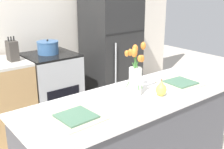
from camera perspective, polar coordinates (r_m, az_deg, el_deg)
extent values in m
cube|color=silver|center=(3.75, -17.19, 11.37)|extent=(5.20, 0.08, 2.70)
cube|color=#4C4C51|center=(2.39, 3.85, -14.92)|extent=(1.76, 0.62, 0.86)
cube|color=silver|center=(2.18, 4.10, -5.01)|extent=(1.80, 0.66, 0.03)
cube|color=#B2B5B7|center=(3.64, -12.08, -3.11)|extent=(0.60, 0.60, 0.89)
cube|color=black|center=(3.51, -12.56, 3.91)|extent=(0.60, 0.60, 0.02)
cube|color=black|center=(3.40, -9.72, -5.10)|extent=(0.42, 0.01, 0.29)
cube|color=black|center=(4.00, -0.24, 6.04)|extent=(0.68, 0.64, 1.81)
cube|color=black|center=(3.71, 2.87, 8.52)|extent=(0.67, 0.01, 0.01)
cylinder|color=#B2B5B7|center=(3.70, 0.77, 0.45)|extent=(0.02, 0.02, 0.79)
cylinder|color=silver|center=(2.17, 4.74, -1.49)|extent=(0.10, 0.10, 0.23)
cylinder|color=#4C9342|center=(2.16, 5.06, -0.04)|extent=(0.10, 0.01, 0.21)
ellipsoid|color=orange|center=(2.16, 6.07, 3.24)|extent=(0.04, 0.04, 0.06)
cylinder|color=#4C9342|center=(2.17, 4.73, 0.88)|extent=(0.05, 0.07, 0.28)
ellipsoid|color=orange|center=(2.16, 4.73, 5.22)|extent=(0.04, 0.04, 0.07)
cylinder|color=#4C9342|center=(2.16, 4.24, 0.56)|extent=(0.02, 0.06, 0.26)
ellipsoid|color=orange|center=(2.14, 3.74, 4.50)|extent=(0.04, 0.04, 0.06)
cylinder|color=#4C9342|center=(2.14, 4.38, 0.58)|extent=(0.10, 0.07, 0.26)
ellipsoid|color=orange|center=(2.10, 3.01, 4.30)|extent=(0.03, 0.03, 0.05)
cylinder|color=#4C9342|center=(2.12, 4.59, 0.36)|extent=(0.04, 0.02, 0.27)
ellipsoid|color=orange|center=(2.07, 4.55, 4.45)|extent=(0.05, 0.05, 0.07)
cylinder|color=#4C9342|center=(2.14, 5.02, 0.06)|extent=(0.03, 0.09, 0.23)
ellipsoid|color=orange|center=(2.06, 5.67, 3.26)|extent=(0.03, 0.03, 0.05)
cylinder|color=#4C9342|center=(2.14, 5.19, 1.19)|extent=(0.06, 0.06, 0.32)
ellipsoid|color=orange|center=(2.10, 6.38, 5.82)|extent=(0.04, 0.04, 0.06)
ellipsoid|color=#E5CC4C|center=(2.21, 9.96, -3.08)|extent=(0.08, 0.08, 0.10)
cone|color=#E5CC4C|center=(2.20, 10.03, -1.74)|extent=(0.05, 0.05, 0.04)
cylinder|color=brown|center=(2.19, 10.07, -1.12)|extent=(0.01, 0.01, 0.02)
cube|color=beige|center=(1.85, -7.27, -8.71)|extent=(0.33, 0.33, 0.01)
cube|color=#477056|center=(1.85, -7.28, -8.37)|extent=(0.23, 0.23, 0.01)
cube|color=beige|center=(2.52, 13.77, -1.79)|extent=(0.33, 0.33, 0.01)
cube|color=#477056|center=(2.51, 13.79, -1.53)|extent=(0.23, 0.23, 0.01)
cylinder|color=#386093|center=(3.50, -12.88, 5.26)|extent=(0.25, 0.25, 0.14)
cylinder|color=#386093|center=(3.49, -12.97, 6.49)|extent=(0.26, 0.26, 0.01)
sphere|color=black|center=(3.48, -12.99, 6.80)|extent=(0.02, 0.02, 0.02)
cube|color=#3D3833|center=(3.28, -19.59, 4.54)|extent=(0.10, 0.14, 0.22)
cylinder|color=black|center=(3.25, -20.34, 6.77)|extent=(0.01, 0.01, 0.05)
cylinder|color=black|center=(3.25, -19.84, 6.85)|extent=(0.01, 0.01, 0.05)
cylinder|color=black|center=(3.26, -19.34, 6.94)|extent=(0.01, 0.01, 0.05)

